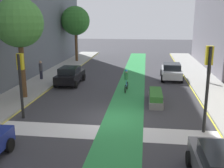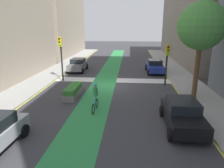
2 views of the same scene
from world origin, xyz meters
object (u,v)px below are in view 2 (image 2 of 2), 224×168
at_px(car_blue_left_near, 155,66).
at_px(cyclist_in_lane, 95,97).
at_px(traffic_signal_near_right, 61,51).
at_px(car_grey_right_near, 78,65).
at_px(car_black_left_far, 182,114).
at_px(traffic_signal_near_left, 167,57).
at_px(street_tree_near, 202,26).
at_px(median_planter, 73,91).

bearing_deg(car_blue_left_near, cyclist_in_lane, 66.44).
distance_m(traffic_signal_near_right, car_grey_right_near, 5.65).
xyz_separation_m(car_black_left_far, car_blue_left_near, (-0.08, -14.20, 0.00)).
xyz_separation_m(traffic_signal_near_left, car_grey_right_near, (10.03, -5.87, -1.93)).
bearing_deg(car_black_left_far, traffic_signal_near_right, -43.03).
xyz_separation_m(car_blue_left_near, street_tree_near, (-2.00, 9.29, 4.70)).
height_order(traffic_signal_near_left, car_blue_left_near, traffic_signal_near_left).
bearing_deg(traffic_signal_near_right, car_grey_right_near, -93.92).
bearing_deg(median_planter, street_tree_near, -178.91).
relative_size(car_blue_left_near, median_planter, 1.34).
bearing_deg(cyclist_in_lane, street_tree_near, -158.19).
height_order(traffic_signal_near_right, cyclist_in_lane, traffic_signal_near_right).
bearing_deg(car_black_left_far, street_tree_near, -113.04).
height_order(car_black_left_far, car_blue_left_near, same).
xyz_separation_m(street_tree_near, median_planter, (9.62, 0.18, -5.10)).
relative_size(traffic_signal_near_right, car_grey_right_near, 1.07).
relative_size(traffic_signal_near_right, cyclist_in_lane, 2.44).
bearing_deg(car_black_left_far, car_blue_left_near, -90.34).
distance_m(cyclist_in_lane, street_tree_near, 9.11).
xyz_separation_m(car_black_left_far, street_tree_near, (-2.09, -4.91, 4.70)).
relative_size(car_grey_right_near, median_planter, 1.34).
xyz_separation_m(car_black_left_far, median_planter, (7.54, -4.72, -0.40)).
distance_m(car_blue_left_near, cyclist_in_lane, 13.34).
bearing_deg(cyclist_in_lane, traffic_signal_near_left, -131.20).
distance_m(traffic_signal_near_left, street_tree_near, 4.82).
bearing_deg(car_grey_right_near, street_tree_near, 140.90).
bearing_deg(car_black_left_far, traffic_signal_near_left, -93.15).
bearing_deg(traffic_signal_near_left, street_tree_near, 114.24).
xyz_separation_m(traffic_signal_near_right, street_tree_near, (-11.99, 4.34, 2.35)).
xyz_separation_m(car_blue_left_near, car_grey_right_near, (9.64, -0.17, 0.00)).
height_order(traffic_signal_near_left, cyclist_in_lane, traffic_signal_near_left).
bearing_deg(street_tree_near, car_grey_right_near, -39.10).
bearing_deg(car_grey_right_near, cyclist_in_lane, 109.16).
xyz_separation_m(traffic_signal_near_left, car_black_left_far, (0.47, 8.50, -1.93)).
bearing_deg(traffic_signal_near_left, median_planter, 25.26).
distance_m(traffic_signal_near_right, car_black_left_far, 13.76).
distance_m(traffic_signal_near_left, car_blue_left_near, 6.03).
bearing_deg(car_black_left_far, car_grey_right_near, -56.37).
height_order(traffic_signal_near_left, car_grey_right_near, traffic_signal_near_left).
height_order(traffic_signal_near_right, car_grey_right_near, traffic_signal_near_right).
xyz_separation_m(traffic_signal_near_right, car_black_left_far, (-9.91, 9.25, -2.36)).
height_order(car_blue_left_near, car_grey_right_near, same).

